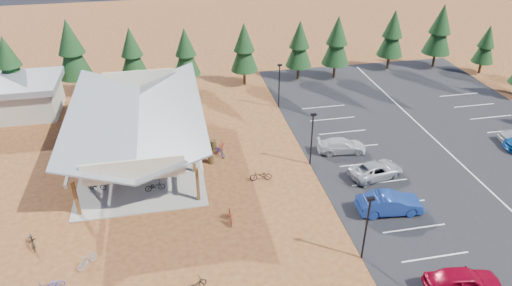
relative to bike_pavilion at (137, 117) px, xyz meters
name	(u,v)px	position (x,y,z in m)	size (l,w,h in m)	color
ground	(261,183)	(10.00, -7.00, -3.82)	(140.00, 140.00, 0.00)	#5C2A18
asphalt_lot	(439,144)	(28.50, -4.00, -3.80)	(27.00, 44.00, 0.04)	black
concrete_pad	(142,152)	(0.00, 0.00, -3.77)	(10.60, 18.60, 0.10)	gray
bike_pavilion	(137,117)	(0.00, 0.00, 0.00)	(11.65, 19.40, 4.97)	#523417
outbuilding	(9,97)	(-14.00, 11.00, -1.80)	(11.00, 7.00, 3.90)	#ADA593
lamp_post_0	(367,224)	(15.00, -17.00, -0.85)	(0.50, 0.25, 5.14)	black
lamp_post_1	(312,136)	(15.00, -5.00, -0.85)	(0.50, 0.25, 5.14)	black
lamp_post_2	(279,83)	(15.00, 7.00, -0.85)	(0.50, 0.25, 5.14)	black
trash_bin_0	(211,159)	(6.22, -3.02, -3.37)	(0.60, 0.60, 0.90)	#443218
trash_bin_1	(213,145)	(6.72, -0.62, -3.37)	(0.60, 0.60, 0.90)	#443218
pine_0	(9,63)	(-14.02, 14.10, 1.00)	(3.39, 3.39, 7.90)	#382314
pine_1	(71,49)	(-7.48, 15.28, 1.71)	(3.89, 3.89, 9.06)	#382314
pine_2	(132,52)	(-0.85, 15.26, 0.90)	(3.32, 3.32, 7.74)	#382314
pine_3	(186,52)	(5.38, 14.49, 0.78)	(3.24, 3.24, 7.54)	#382314
pine_4	(244,47)	(12.39, 14.29, 0.94)	(3.35, 3.35, 7.80)	#382314
pine_5	(299,44)	(19.36, 14.49, 0.84)	(3.28, 3.28, 7.64)	#382314
pine_6	(337,41)	(24.07, 14.06, 1.12)	(3.48, 3.48, 8.10)	#382314
pine_7	(392,34)	(32.30, 15.67, 1.05)	(3.42, 3.42, 7.98)	#382314
pine_8	(440,30)	(38.60, 14.97, 1.41)	(3.68, 3.68, 8.58)	#382314
pine_13	(486,44)	(43.56, 11.84, 0.09)	(2.76, 2.76, 6.43)	#382314
bike_0	(97,185)	(-3.56, -5.43, -3.30)	(0.56, 1.61, 0.85)	black
bike_1	(115,156)	(-2.37, -0.98, -3.27)	(0.42, 1.50, 0.90)	#9FA3A7
bike_2	(127,149)	(-1.38, 0.09, -3.30)	(0.57, 1.63, 0.86)	navy
bike_3	(119,125)	(-2.37, 5.11, -3.28)	(0.42, 1.48, 0.89)	maroon
bike_4	(155,186)	(1.16, -6.47, -3.30)	(0.57, 1.62, 0.85)	black
bike_5	(168,168)	(2.31, -4.06, -3.23)	(0.47, 1.66, 0.99)	gray
bike_6	(176,132)	(3.29, 2.54, -3.32)	(0.53, 1.53, 0.80)	navy
bike_7	(173,117)	(3.18, 5.55, -3.17)	(0.52, 1.86, 1.11)	maroon
bike_8	(32,241)	(-7.39, -11.36, -3.33)	(0.66, 1.88, 0.99)	black
bike_9	(87,260)	(-3.36, -14.08, -3.34)	(0.46, 1.62, 0.97)	#97999F
bike_10	(49,286)	(-5.43, -15.94, -3.34)	(0.64, 1.84, 0.97)	navy
bike_11	(230,216)	(6.73, -11.44, -3.30)	(0.50, 1.76, 1.05)	maroon
bike_12	(195,286)	(3.52, -17.71, -3.36)	(0.61, 1.76, 0.92)	black
bike_14	(220,151)	(7.18, -1.86, -3.37)	(0.61, 1.74, 0.91)	navy
bike_15	(221,147)	(7.35, -1.16, -3.37)	(0.43, 1.51, 0.91)	maroon
bike_16	(261,176)	(10.09, -6.66, -3.32)	(0.66, 1.91, 1.00)	black
car_0	(463,281)	(20.01, -20.96, -2.97)	(1.92, 4.77, 1.62)	maroon
car_1	(390,203)	(18.95, -12.83, -2.95)	(1.77, 5.06, 1.67)	navy
car_2	(376,170)	(19.97, -8.08, -3.11)	(2.23, 4.84, 1.35)	#9B9EA3
car_3	(342,146)	(18.53, -3.58, -3.12)	(1.86, 4.58, 1.33)	#BBBBBB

